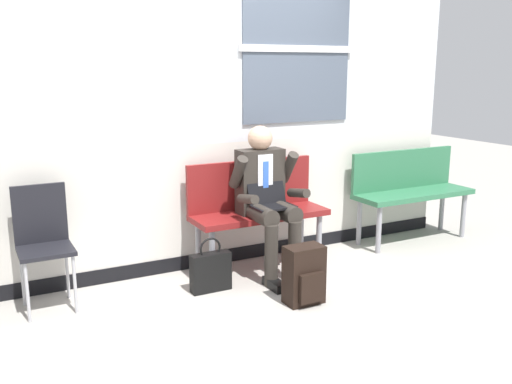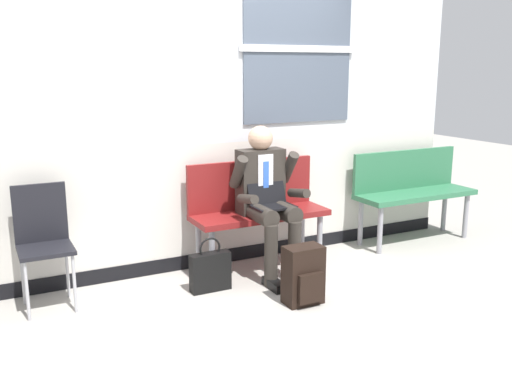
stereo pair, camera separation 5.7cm
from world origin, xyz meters
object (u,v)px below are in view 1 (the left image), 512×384
at_px(bench_empty, 409,186).
at_px(person_seated, 267,196).
at_px(backpack, 304,276).
at_px(handbag, 211,271).
at_px(folding_chair, 43,235).
at_px(bench_with_person, 256,205).

distance_m(bench_empty, person_seated, 1.78).
height_order(backpack, handbag, backpack).
xyz_separation_m(person_seated, folding_chair, (-1.77, 0.18, -0.14)).
xyz_separation_m(bench_with_person, folding_chair, (-1.77, -0.03, -0.02)).
xyz_separation_m(person_seated, handbag, (-0.58, -0.13, -0.52)).
height_order(handbag, folding_chair, folding_chair).
relative_size(person_seated, folding_chair, 1.39).
xyz_separation_m(person_seated, backpack, (-0.05, -0.68, -0.47)).
relative_size(backpack, folding_chair, 0.49).
bearing_deg(handbag, folding_chair, 165.40).
bearing_deg(folding_chair, backpack, -26.52).
bearing_deg(person_seated, bench_with_person, 90.00).
height_order(bench_with_person, person_seated, person_seated).
height_order(bench_empty, person_seated, person_seated).
bearing_deg(person_seated, bench_empty, 6.44).
bearing_deg(bench_empty, folding_chair, -179.63).
distance_m(bench_with_person, backpack, 0.95).
height_order(bench_empty, folding_chair, bench_empty).
height_order(backpack, folding_chair, folding_chair).
distance_m(bench_with_person, folding_chair, 1.77).
relative_size(bench_with_person, bench_empty, 0.94).
bearing_deg(handbag, person_seated, 12.93).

